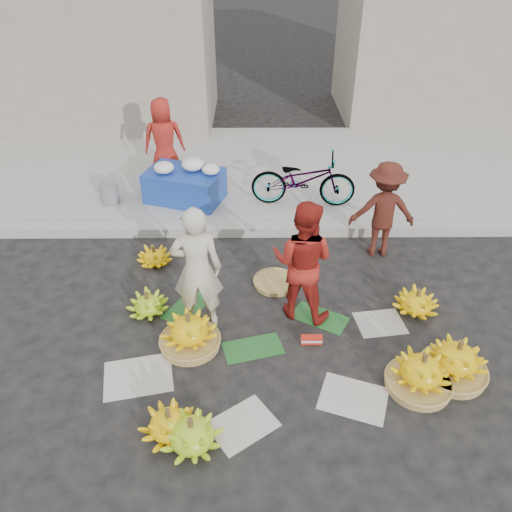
{
  "coord_description": "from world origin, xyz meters",
  "views": [
    {
      "loc": [
        -0.09,
        -4.16,
        4.01
      ],
      "look_at": [
        -0.06,
        0.59,
        0.7
      ],
      "focal_mm": 35.0,
      "sensor_mm": 36.0,
      "label": 1
    }
  ],
  "objects_px": {
    "vendor_cream": "(197,269)",
    "bicycle": "(303,179)",
    "banana_bunch_4": "(456,361)",
    "flower_table": "(185,184)",
    "banana_bunch_0": "(189,332)"
  },
  "relations": [
    {
      "from": "banana_bunch_0",
      "to": "bicycle",
      "type": "distance_m",
      "value": 3.41
    },
    {
      "from": "vendor_cream",
      "to": "flower_table",
      "type": "distance_m",
      "value": 2.88
    },
    {
      "from": "flower_table",
      "to": "banana_bunch_0",
      "type": "bearing_deg",
      "value": -64.36
    },
    {
      "from": "banana_bunch_4",
      "to": "flower_table",
      "type": "relative_size",
      "value": 0.51
    },
    {
      "from": "banana_bunch_0",
      "to": "banana_bunch_4",
      "type": "xyz_separation_m",
      "value": [
        2.78,
        -0.44,
        0.01
      ]
    },
    {
      "from": "banana_bunch_0",
      "to": "bicycle",
      "type": "relative_size",
      "value": 0.42
    },
    {
      "from": "flower_table",
      "to": "bicycle",
      "type": "bearing_deg",
      "value": 13.88
    },
    {
      "from": "banana_bunch_4",
      "to": "vendor_cream",
      "type": "relative_size",
      "value": 0.44
    },
    {
      "from": "vendor_cream",
      "to": "bicycle",
      "type": "distance_m",
      "value": 3.01
    },
    {
      "from": "banana_bunch_0",
      "to": "vendor_cream",
      "type": "distance_m",
      "value": 0.7
    },
    {
      "from": "banana_bunch_0",
      "to": "banana_bunch_4",
      "type": "bearing_deg",
      "value": -9.06
    },
    {
      "from": "banana_bunch_4",
      "to": "vendor_cream",
      "type": "bearing_deg",
      "value": 162.77
    },
    {
      "from": "vendor_cream",
      "to": "flower_table",
      "type": "height_order",
      "value": "vendor_cream"
    },
    {
      "from": "banana_bunch_4",
      "to": "banana_bunch_0",
      "type": "bearing_deg",
      "value": 170.94
    },
    {
      "from": "banana_bunch_0",
      "to": "flower_table",
      "type": "xyz_separation_m",
      "value": [
        -0.38,
        3.21,
        0.21
      ]
    }
  ]
}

